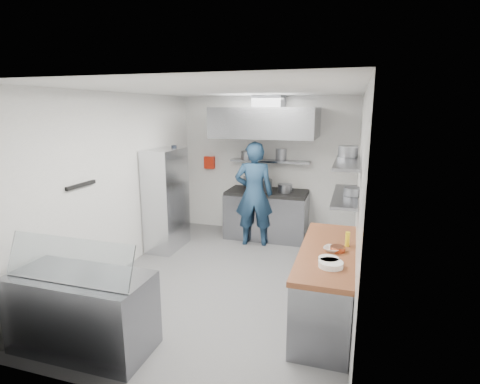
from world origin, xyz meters
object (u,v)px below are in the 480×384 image
(chef, at_px, (254,194))
(wire_rack, at_px, (166,200))
(gas_range, at_px, (267,215))
(display_case, at_px, (83,312))

(chef, height_order, wire_rack, chef)
(gas_range, xyz_separation_m, display_case, (-1.07, -4.10, -0.03))
(gas_range, bearing_deg, display_case, -104.62)
(wire_rack, distance_m, display_case, 3.08)
(chef, bearing_deg, gas_range, -118.93)
(gas_range, relative_size, wire_rack, 0.86)
(gas_range, relative_size, display_case, 1.07)
(wire_rack, bearing_deg, chef, 23.51)
(chef, bearing_deg, wire_rack, 11.61)
(chef, bearing_deg, display_case, 63.79)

